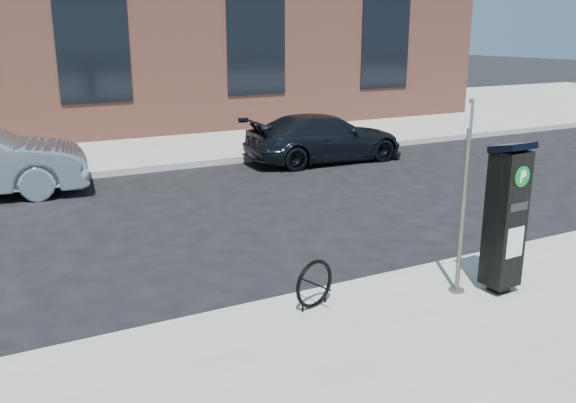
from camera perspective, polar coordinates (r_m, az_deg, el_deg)
ground at (r=7.57m, az=1.31°, el=-9.58°), size 120.00×120.00×0.00m
sidewalk_far at (r=20.50m, az=-18.19°, el=6.05°), size 60.00×12.00×0.15m
curb_near at (r=7.52m, az=1.39°, el=-9.12°), size 60.00×0.12×0.16m
curb_far at (r=14.73m, az=-14.05°, el=2.84°), size 60.00×0.12×0.16m
building at (r=23.23m, az=-20.44°, el=17.01°), size 28.00×10.05×8.25m
parking_kiosk at (r=7.68m, az=19.70°, el=-1.32°), size 0.45×0.40×1.86m
sign_pole at (r=7.45m, az=16.13°, el=0.14°), size 0.21×0.19×2.34m
bike_rack at (r=7.05m, az=2.48°, el=-7.74°), size 0.57×0.20×0.58m
car_dark at (r=15.60m, az=3.43°, el=5.96°), size 4.21×1.82×1.21m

